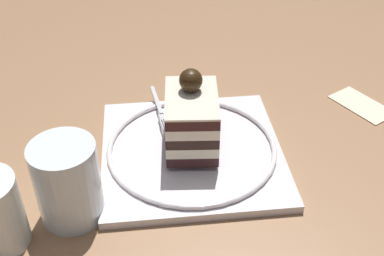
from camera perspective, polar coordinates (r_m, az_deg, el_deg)
The scene contains 6 objects.
ground_plane at distance 0.69m, azimuth 0.02°, elevation -3.56°, with size 2.40×2.40×0.00m, color #936A49.
dessert_plate at distance 0.69m, azimuth 0.00°, elevation -2.65°, with size 0.26×0.26×0.02m.
cake_slice at distance 0.66m, azimuth -0.08°, elevation 1.11°, with size 0.11×0.07×0.11m.
fork at distance 0.75m, azimuth -3.79°, elevation 2.14°, with size 0.12×0.03×0.00m.
drink_glass_near at distance 0.60m, azimuth -14.26°, elevation -6.61°, with size 0.08×0.08×0.11m.
folded_napkin at distance 0.84m, azimuth 19.28°, elevation 2.61°, with size 0.10×0.05×0.00m, color beige.
Camera 1 is at (0.52, -0.04, 0.45)m, focal length 45.52 mm.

